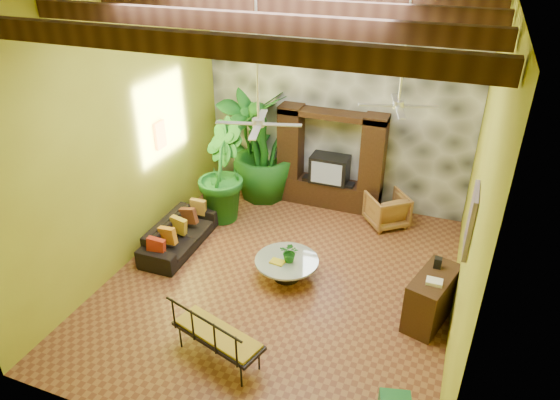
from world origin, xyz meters
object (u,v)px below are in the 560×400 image
at_px(entertainment_center, 330,167).
at_px(tall_plant_b, 220,171).
at_px(iron_bench, 215,334).
at_px(ceiling_fan_front, 258,110).
at_px(wicker_armchair, 387,209).
at_px(sofa, 180,234).
at_px(tall_plant_a, 247,141).
at_px(coffee_table, 287,266).
at_px(tall_plant_c, 263,147).
at_px(side_console, 431,298).
at_px(ceiling_fan_back, 400,92).

xyz_separation_m(entertainment_center, tall_plant_b, (-2.07, -1.38, 0.14)).
relative_size(tall_plant_b, iron_bench, 1.43).
xyz_separation_m(ceiling_fan_front, wicker_armchair, (1.63, 3.12, -3.04)).
bearing_deg(sofa, iron_bench, -140.74).
relative_size(tall_plant_a, coffee_table, 2.18).
distance_m(tall_plant_c, coffee_table, 3.40).
relative_size(ceiling_fan_front, wicker_armchair, 2.32).
bearing_deg(iron_bench, sofa, 147.06).
relative_size(tall_plant_a, tall_plant_b, 1.15).
distance_m(wicker_armchair, tall_plant_a, 3.63).
bearing_deg(ceiling_fan_front, tall_plant_b, 130.91).
relative_size(tall_plant_a, tall_plant_c, 1.00).
relative_size(sofa, tall_plant_a, 0.78).
distance_m(ceiling_fan_front, tall_plant_b, 3.66).
xyz_separation_m(wicker_armchair, tall_plant_c, (-2.99, 0.24, 0.91)).
height_order(tall_plant_a, coffee_table, tall_plant_a).
relative_size(entertainment_center, sofa, 1.20).
xyz_separation_m(tall_plant_c, iron_bench, (1.36, -5.10, -0.73)).
bearing_deg(entertainment_center, tall_plant_c, -173.70).
relative_size(ceiling_fan_front, sofa, 0.93).
bearing_deg(tall_plant_b, entertainment_center, 33.77).
height_order(sofa, coffee_table, sofa).
xyz_separation_m(tall_plant_a, side_console, (4.71, -3.21, -0.83)).
distance_m(entertainment_center, tall_plant_c, 1.61).
bearing_deg(tall_plant_c, wicker_armchair, -4.59).
bearing_deg(ceiling_fan_back, wicker_armchair, 96.55).
relative_size(wicker_armchair, tall_plant_a, 0.31).
relative_size(coffee_table, iron_bench, 0.76).
bearing_deg(sofa, wicker_armchair, -58.81).
bearing_deg(sofa, tall_plant_c, -17.32).
xyz_separation_m(ceiling_fan_front, coffee_table, (0.26, 0.56, -3.15)).
relative_size(sofa, tall_plant_b, 0.90).
bearing_deg(sofa, ceiling_fan_back, -78.92).
height_order(entertainment_center, coffee_table, entertainment_center).
bearing_deg(iron_bench, entertainment_center, 104.41).
height_order(entertainment_center, sofa, entertainment_center).
xyz_separation_m(tall_plant_a, tall_plant_c, (0.49, -0.19, -0.00)).
height_order(wicker_armchair, coffee_table, wicker_armchair).
relative_size(ceiling_fan_back, tall_plant_c, 0.73).
bearing_deg(tall_plant_b, side_console, -21.04).
xyz_separation_m(tall_plant_b, tall_plant_c, (0.50, 1.21, 0.16)).
bearing_deg(coffee_table, ceiling_fan_back, 34.03).
height_order(tall_plant_a, tall_plant_c, tall_plant_a).
relative_size(sofa, iron_bench, 1.29).
bearing_deg(tall_plant_c, entertainment_center, 6.30).
relative_size(ceiling_fan_back, sofa, 0.93).
distance_m(tall_plant_a, iron_bench, 5.65).
xyz_separation_m(ceiling_fan_back, iron_bench, (-1.81, -3.34, -2.86)).
xyz_separation_m(entertainment_center, sofa, (-2.32, -2.79, -0.67)).
bearing_deg(tall_plant_a, tall_plant_c, -20.67).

